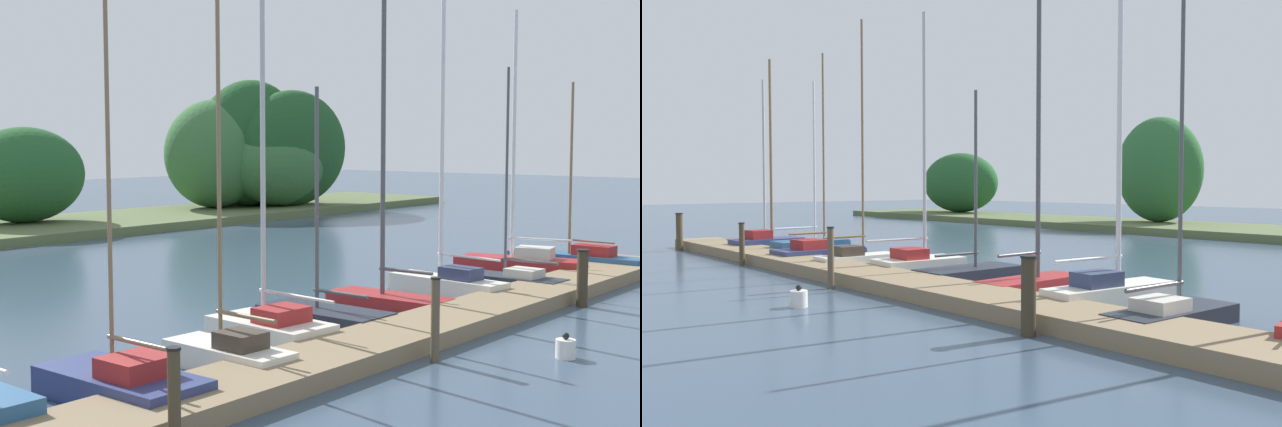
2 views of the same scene
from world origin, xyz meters
TOP-DOWN VIEW (x-y plane):
  - dock_pier at (0.00, 14.35)m, footprint 29.15×1.80m
  - far_shore at (11.08, 39.01)m, footprint 71.21×8.30m
  - sailboat_3 at (-5.56, 15.62)m, footprint 1.33×3.21m
  - sailboat_4 at (-3.12, 15.70)m, footprint 0.99×2.85m
  - sailboat_5 at (-1.03, 16.58)m, footprint 1.50×3.32m
  - sailboat_6 at (1.02, 16.88)m, footprint 1.33×3.31m
  - sailboat_7 at (3.48, 16.81)m, footprint 1.18×3.33m
  - sailboat_8 at (5.99, 16.63)m, footprint 1.26×3.62m
  - sailboat_9 at (8.03, 15.78)m, footprint 1.13×3.23m
  - sailboat_10 at (10.43, 16.76)m, footprint 1.77×3.90m
  - sailboat_11 at (12.69, 15.88)m, footprint 0.96×4.46m
  - mooring_piling_1 at (-6.51, 13.22)m, footprint 0.20×0.20m
  - mooring_piling_2 at (-0.22, 13.08)m, footprint 0.19×0.19m
  - mooring_piling_3 at (6.77, 13.15)m, footprint 0.31×0.31m
  - channel_buoy_0 at (1.60, 11.30)m, footprint 0.38×0.38m

SIDE VIEW (x-z plane):
  - dock_pier at x=0.00m, z-range 0.00..0.35m
  - channel_buoy_0 at x=1.60m, z-range -0.06..0.44m
  - sailboat_6 at x=1.02m, z-range -2.41..2.91m
  - sailboat_9 at x=8.03m, z-range -2.77..3.36m
  - sailboat_3 at x=-5.56m, z-range -3.25..3.94m
  - sailboat_11 at x=12.69m, z-range -2.63..3.33m
  - sailboat_4 at x=-3.12m, z-range -3.54..4.33m
  - sailboat_5 at x=-1.03m, z-range -3.49..4.34m
  - sailboat_10 at x=10.43m, z-range -3.54..4.48m
  - sailboat_7 at x=3.48m, z-range -3.59..4.57m
  - sailboat_8 at x=5.99m, z-range -3.56..4.56m
  - mooring_piling_1 at x=-6.51m, z-range 0.01..1.44m
  - mooring_piling_3 at x=6.77m, z-range 0.01..1.44m
  - mooring_piling_2 at x=-0.22m, z-range 0.01..1.61m
  - far_shore at x=11.08m, z-range -0.75..6.70m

